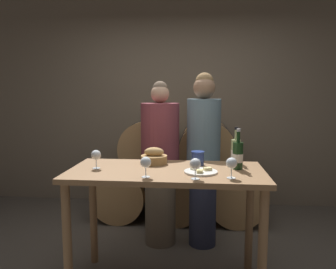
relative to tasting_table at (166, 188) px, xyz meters
name	(u,v)px	position (x,y,z in m)	size (l,w,h in m)	color
stone_wall_back	(181,85)	(0.00, 2.02, 0.81)	(10.00, 0.12, 3.20)	#7F705B
barrel_stack	(178,172)	(0.00, 1.48, -0.25)	(1.99, 0.84, 1.20)	tan
tasting_table	(166,188)	(0.00, 0.00, 0.00)	(1.48, 0.70, 0.93)	olive
person_left	(160,164)	(-0.13, 0.73, 0.02)	(0.37, 0.37, 1.62)	#756651
person_right	(203,158)	(0.29, 0.73, 0.09)	(0.32, 0.32, 1.70)	#2D334C
wine_bottle_red	(238,155)	(0.54, 0.07, 0.25)	(0.08, 0.08, 0.31)	#193819
wine_bottle_white	(236,151)	(0.55, 0.28, 0.24)	(0.08, 0.08, 0.30)	#ADBC7F
blue_crock	(198,157)	(0.24, 0.18, 0.20)	(0.11, 0.11, 0.11)	navy
bread_basket	(154,158)	(-0.12, 0.19, 0.19)	(0.21, 0.21, 0.14)	#A87F4C
cheese_plate	(201,171)	(0.26, -0.07, 0.15)	(0.24, 0.24, 0.04)	white
wine_glass_far_left	(96,155)	(-0.54, -0.01, 0.24)	(0.08, 0.08, 0.14)	white
wine_glass_left	(146,163)	(-0.12, -0.24, 0.24)	(0.08, 0.08, 0.14)	white
wine_glass_center	(195,164)	(0.22, -0.25, 0.24)	(0.08, 0.08, 0.14)	white
wine_glass_right	(232,164)	(0.47, -0.21, 0.24)	(0.08, 0.08, 0.14)	white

